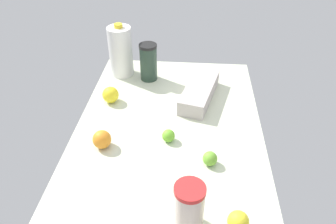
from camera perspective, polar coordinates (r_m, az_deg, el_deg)
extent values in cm
cube|color=beige|center=(133.29, 0.00, -3.98)|extent=(120.00, 76.00, 3.00)
cylinder|color=#273D31|center=(162.90, -3.41, 8.45)|extent=(8.40, 8.40, 17.21)
cylinder|color=black|center=(158.75, -3.53, 11.42)|extent=(8.65, 8.65, 1.40)
cylinder|color=white|center=(167.01, -8.24, 10.37)|extent=(11.69, 11.69, 24.98)
cylinder|color=yellow|center=(161.65, -8.66, 14.63)|extent=(4.09, 4.09, 1.80)
cube|color=#BFB3B1|center=(150.42, 5.48, 3.50)|extent=(34.12, 19.04, 7.01)
cylinder|color=beige|center=(97.16, 3.66, -16.50)|extent=(8.68, 8.68, 15.07)
cylinder|color=red|center=(90.73, 3.86, -13.36)|extent=(8.94, 8.94, 1.40)
sphere|color=yellow|center=(101.94, 12.12, -18.13)|extent=(6.36, 6.36, 6.36)
sphere|color=yellow|center=(149.73, -9.97, 2.98)|extent=(7.36, 7.36, 7.36)
sphere|color=orange|center=(125.96, -11.43, -4.70)|extent=(7.08, 7.08, 7.08)
sphere|color=#6EB92F|center=(126.68, 0.08, -4.14)|extent=(5.01, 5.01, 5.01)
sphere|color=#6DAE33|center=(118.24, 7.32, -8.05)|extent=(5.28, 5.28, 5.28)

